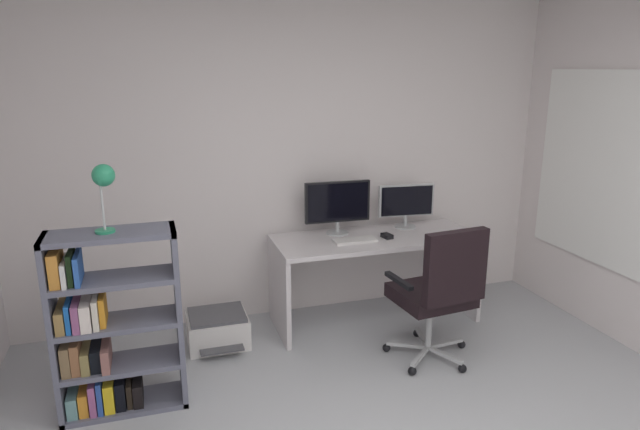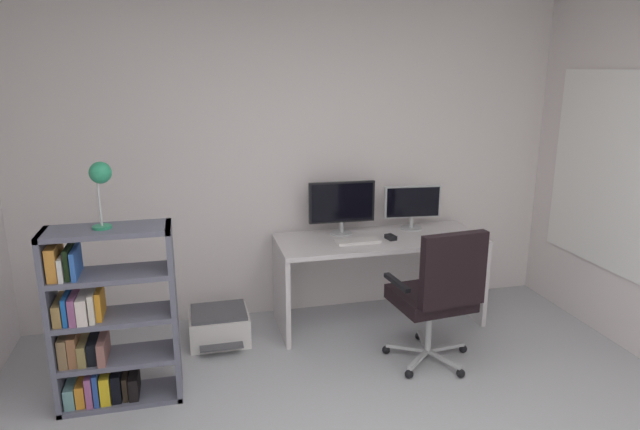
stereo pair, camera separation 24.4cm
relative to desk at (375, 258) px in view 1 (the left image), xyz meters
The scene contains 12 objects.
wall_back 1.06m from the desk, 142.60° to the left, with size 4.45×0.10×2.62m, color silver.
window_pane 1.87m from the desk, 16.87° to the right, with size 0.01×1.14×1.41m, color white.
window_frame 1.86m from the desk, 16.93° to the right, with size 0.02×1.22×1.49m, color white.
desk is the anchor object (origin of this frame).
monitor_main 0.54m from the desk, 147.59° to the left, with size 0.54×0.18×0.43m.
monitor_secondary 0.55m from the desk, 26.55° to the left, with size 0.48×0.18×0.37m.
keyboard 0.29m from the desk, 159.44° to the right, with size 0.34×0.13×0.02m, color silver.
computer_mouse 0.22m from the desk, 43.11° to the right, with size 0.06×0.10×0.03m, color black.
office_chair 0.80m from the desk, 79.17° to the right, with size 0.63×0.64×1.02m.
bookshelf 2.13m from the desk, 161.28° to the right, with size 0.74×0.29×1.13m.
desk_lamp 2.24m from the desk, 160.64° to the right, with size 0.14×0.13×0.39m.
printer 1.36m from the desk, behind, with size 0.45×0.48×0.25m.
Camera 1 is at (-1.11, -1.67, 2.05)m, focal length 31.18 mm.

